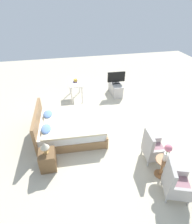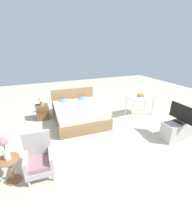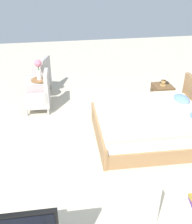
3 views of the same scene
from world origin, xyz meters
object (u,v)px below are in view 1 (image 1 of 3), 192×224
nightstand (48,160)px  table_lamp (45,147)px  armchair_by_window_right (153,149)px  side_table (163,165)px  bed (70,127)px  book_stack (75,80)px  armchair_by_window_left (175,183)px  flower_vase (167,151)px  tv_stand (115,89)px  tv_flatscreen (116,78)px  vanity_desk (75,84)px

nightstand → table_lamp: size_ratio=1.61×
armchair_by_window_right → side_table: size_ratio=1.67×
bed → book_stack: bearing=-11.3°
armchair_by_window_left → book_stack: armchair_by_window_left is taller
nightstand → table_lamp: 0.48m
armchair_by_window_left → table_lamp: (1.31, 2.75, 0.37)m
side_table → flower_vase: (0.00, 0.00, 0.50)m
bed → tv_stand: bearing=-43.7°
nightstand → book_stack: 3.70m
armchair_by_window_left → table_lamp: bearing=64.5°
tv_flatscreen → vanity_desk: 1.77m
tv_stand → tv_flatscreen: tv_flatscreen is taller
flower_vase → table_lamp: size_ratio=1.45×
side_table → tv_flatscreen: (4.32, -0.13, 0.44)m
armchair_by_window_left → tv_flatscreen: size_ratio=1.21×
tv_flatscreen → book_stack: (-0.03, 1.75, 0.04)m
side_table → book_stack: size_ratio=2.53×
armchair_by_window_left → tv_stand: armchair_by_window_left is taller
bed → flower_vase: bearing=-133.9°
side_table → nightstand: (0.81, 2.74, -0.08)m
flower_vase → book_stack: size_ratio=2.20×
tv_flatscreen → vanity_desk: tv_flatscreen is taller
bed → tv_flatscreen: 3.24m
vanity_desk → nightstand: bearing=162.6°
tv_flatscreen → book_stack: bearing=90.8°
table_lamp → nightstand: bearing=-90.0°
side_table → book_stack: bearing=20.7°
flower_vase → table_lamp: 2.86m
bed → tv_stand: 3.20m
bed → flower_vase: size_ratio=4.42×
table_lamp → book_stack: bearing=-17.8°
table_lamp → tv_flatscreen: 4.53m
armchair_by_window_left → vanity_desk: bearing=18.9°
vanity_desk → book_stack: book_stack is taller
bed → table_lamp: bed is taller
side_table → tv_stand: 4.32m
armchair_by_window_right → flower_vase: 0.71m
armchair_by_window_left → flower_vase: (0.51, 0.01, 0.47)m
vanity_desk → book_stack: (-0.01, -0.02, 0.17)m
armchair_by_window_left → side_table: 0.51m
armchair_by_window_right → table_lamp: (0.28, 2.74, 0.37)m
flower_vase → side_table: bearing=-90.0°
side_table → armchair_by_window_left: bearing=-179.0°
tv_flatscreen → armchair_by_window_left: bearing=178.5°
vanity_desk → book_stack: bearing=-126.7°
tv_flatscreen → bed: bearing=136.4°
nightstand → tv_stand: size_ratio=0.55×
table_lamp → tv_flatscreen: tv_flatscreen is taller
armchair_by_window_left → flower_vase: flower_vase is taller
armchair_by_window_left → tv_stand: 4.82m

